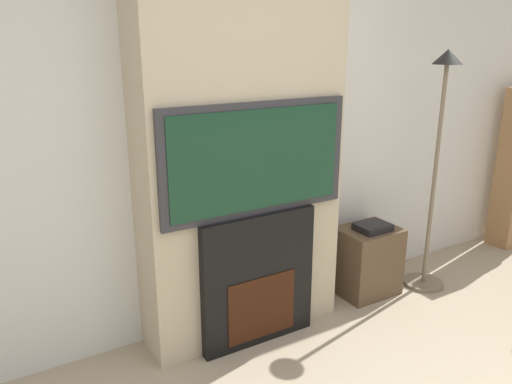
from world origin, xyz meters
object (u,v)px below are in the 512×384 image
fireplace (256,278)px  television (256,159)px  floor_lamp (437,151)px  media_stand (367,260)px

fireplace → television: bearing=-90.0°
fireplace → television: (0.00, -0.00, 0.76)m
floor_lamp → media_stand: size_ratio=3.16×
television → media_stand: (1.02, 0.11, -0.91)m
floor_lamp → media_stand: bearing=163.0°
television → fireplace: bearing=90.0°
television → floor_lamp: size_ratio=0.67×
floor_lamp → fireplace: bearing=178.5°
media_stand → television: bearing=-174.0°
fireplace → media_stand: (1.02, 0.11, -0.16)m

